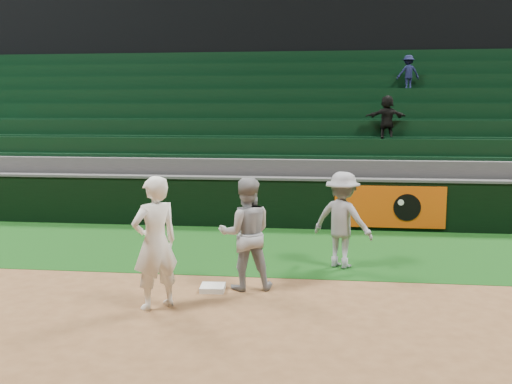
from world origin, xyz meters
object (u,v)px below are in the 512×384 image
first_base (213,288)px  base_coach (342,220)px  baserunner (246,234)px  first_baseman (155,243)px

first_base → base_coach: bearing=37.8°
baserunner → base_coach: (1.59, 1.45, -0.02)m
baserunner → base_coach: bearing=-150.5°
first_baseman → baserunner: first_baseman is taller
first_baseman → base_coach: (2.77, 2.52, -0.09)m
first_base → baserunner: 1.03m
first_baseman → baserunner: (1.18, 1.07, -0.07)m
base_coach → first_base: bearing=64.0°
first_base → base_coach: (2.10, 1.63, 0.85)m
first_base → first_baseman: 1.45m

